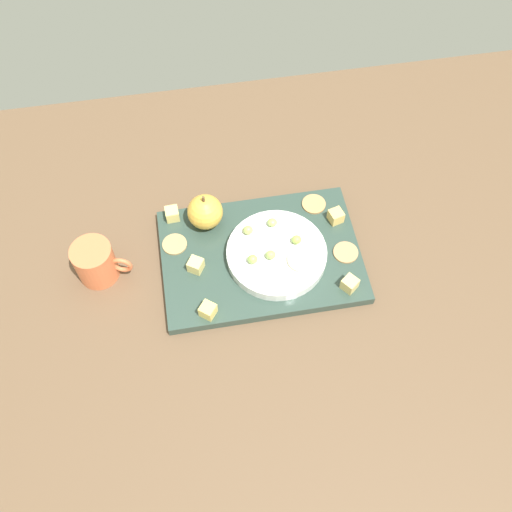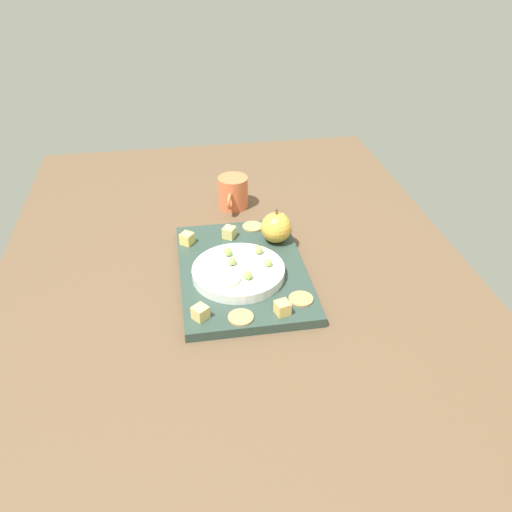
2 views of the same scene
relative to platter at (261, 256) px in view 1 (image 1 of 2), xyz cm
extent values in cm
cube|color=brown|center=(1.34, -1.19, -3.30)|extent=(144.33, 98.12, 4.66)
cube|color=#2D4138|center=(0.00, 0.00, 0.00)|extent=(36.55, 25.31, 1.94)
cylinder|color=white|center=(2.70, -0.79, 1.97)|extent=(18.33, 18.33, 2.00)
sphere|color=gold|center=(-9.05, 8.70, 4.31)|extent=(6.68, 6.68, 6.68)
cylinder|color=brown|center=(-9.05, 8.70, 8.25)|extent=(0.50, 0.50, 1.20)
cube|color=#F0C467|center=(15.34, 5.07, 2.20)|extent=(3.02, 3.02, 2.46)
cube|color=#EAD077|center=(-12.13, -0.92, 2.20)|extent=(3.39, 3.39, 2.46)
cube|color=#F0D46B|center=(-11.08, -10.50, 2.20)|extent=(3.45, 3.45, 2.46)
cube|color=#E7D276|center=(-15.27, 10.81, 2.20)|extent=(2.58, 2.58, 2.46)
cube|color=#E4C975|center=(14.25, -9.59, 2.20)|extent=(3.45, 3.45, 2.46)
cylinder|color=tan|center=(12.09, 9.28, 1.17)|extent=(4.61, 4.61, 0.40)
cylinder|color=tan|center=(15.47, -2.52, 1.17)|extent=(4.61, 4.61, 0.40)
cylinder|color=tan|center=(-15.52, 4.56, 1.17)|extent=(4.61, 4.61, 0.40)
ellipsoid|color=#8FB553|center=(-2.00, -2.67, 3.83)|extent=(1.85, 1.67, 1.71)
ellipsoid|color=#96BC4F|center=(6.58, 0.12, 3.79)|extent=(1.85, 1.67, 1.64)
ellipsoid|color=#98BC5C|center=(2.92, 4.64, 3.73)|extent=(1.85, 1.67, 1.51)
ellipsoid|color=#92B058|center=(1.16, -2.25, 3.77)|extent=(1.85, 1.67, 1.59)
ellipsoid|color=#9BB25B|center=(-1.79, 3.64, 3.82)|extent=(1.85, 1.67, 1.69)
cylinder|color=beige|center=(6.67, -3.96, 3.27)|extent=(5.07, 5.07, 0.60)
cylinder|color=#E36D41|center=(-29.82, 2.00, 2.95)|extent=(7.34, 7.34, 7.85)
torus|color=#E36D41|center=(-25.16, 0.59, 2.95)|extent=(4.06, 1.92, 4.00)
camera|label=1|loc=(-10.13, -54.13, 90.66)|focal=40.00mm
camera|label=2|loc=(87.51, -11.70, 62.99)|focal=37.28mm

